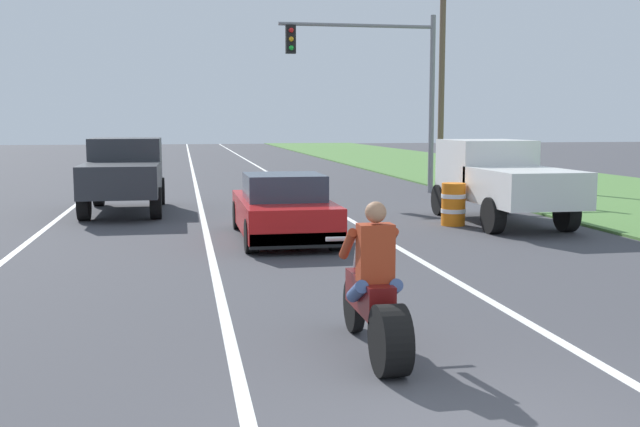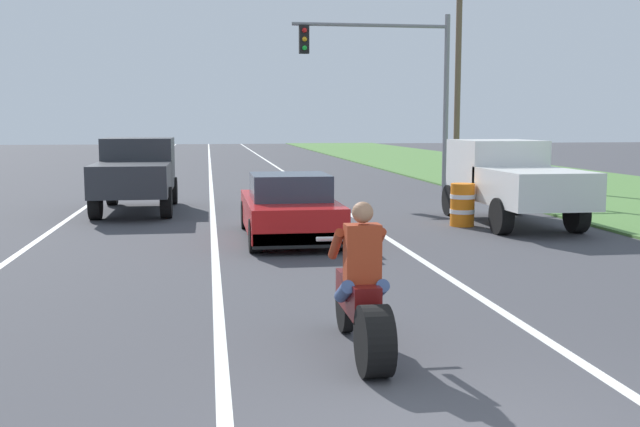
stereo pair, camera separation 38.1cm
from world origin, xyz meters
The scene contains 11 objects.
lane_stripe_left_solid centered at (-5.40, 20.00, 0.00)m, with size 0.14×120.00×0.01m, color white.
lane_stripe_right_solid centered at (1.80, 20.00, 0.00)m, with size 0.14×120.00×0.01m, color white.
lane_stripe_centre_dashed centered at (-1.80, 20.00, 0.00)m, with size 0.14×120.00×0.01m, color white.
grass_verge_right centered at (11.92, 20.00, 0.03)m, with size 10.00×120.00×0.06m, color #517F3D.
motorcycle_with_rider centered at (-0.36, 2.37, 0.59)m, with size 0.70×2.21×1.62m.
sports_car_red centered at (-0.25, 10.31, 0.63)m, with size 1.84×4.30×1.37m.
pickup_truck_left_lane_dark_grey centered at (-3.83, 15.76, 1.11)m, with size 2.02×4.80×1.98m.
pickup_truck_right_shoulder_white centered at (5.23, 11.86, 1.11)m, with size 2.02×4.80×1.98m.
traffic_light_mast_near centered at (4.43, 19.62, 4.05)m, with size 5.34×0.34×6.00m.
utility_pole_roadside centered at (8.05, 24.10, 4.24)m, with size 0.24×0.24×8.48m, color brown.
construction_barrel_nearest centered at (3.97, 11.66, 0.50)m, with size 0.58×0.58×1.00m.
Camera 2 is at (-1.90, -4.97, 2.42)m, focal length 41.84 mm.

